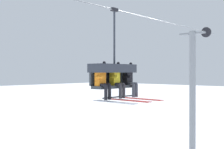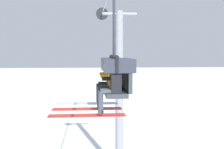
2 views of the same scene
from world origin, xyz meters
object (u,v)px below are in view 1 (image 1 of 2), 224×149
(lift_tower_far, at_px, (193,95))
(skier_black, at_px, (130,80))
(skier_orange, at_px, (103,81))
(skier_yellow, at_px, (117,80))
(chairlift_chair, at_px, (113,72))

(lift_tower_far, xyz_separation_m, skier_black, (-6.82, -0.92, 0.99))
(skier_orange, relative_size, skier_yellow, 1.00)
(lift_tower_far, xyz_separation_m, chairlift_chair, (-7.55, -0.71, 1.29))
(lift_tower_far, distance_m, skier_orange, 8.37)
(lift_tower_far, bearing_deg, skier_yellow, -173.03)
(chairlift_chair, distance_m, skier_orange, 0.80)
(lift_tower_far, relative_size, skier_yellow, 4.62)
(chairlift_chair, xyz_separation_m, skier_black, (0.72, -0.21, -0.29))
(skier_yellow, bearing_deg, chairlift_chair, 90.89)
(chairlift_chair, distance_m, skier_yellow, 0.36)
(lift_tower_far, distance_m, chairlift_chair, 7.69)
(skier_orange, height_order, skier_yellow, same)
(chairlift_chair, bearing_deg, skier_yellow, -89.11)
(lift_tower_far, bearing_deg, chairlift_chair, -174.64)
(lift_tower_far, height_order, skier_black, lift_tower_far)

